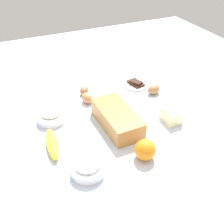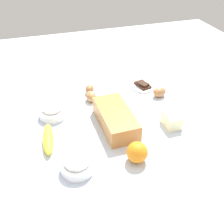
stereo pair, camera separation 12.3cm
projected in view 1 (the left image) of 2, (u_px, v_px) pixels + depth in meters
ground_plane at (112, 121)px, 1.26m from camera, size 2.40×2.40×0.02m
loaf_pan at (117, 118)px, 1.19m from camera, size 0.28×0.14×0.08m
flour_bowl at (51, 116)px, 1.23m from camera, size 0.12×0.12×0.06m
sugar_bowl at (88, 167)px, 0.98m from camera, size 0.12×0.12×0.06m
banana at (52, 144)px, 1.09m from camera, size 0.19×0.06×0.04m
orange_fruit at (145, 150)px, 1.03m from camera, size 0.08×0.08×0.08m
butter_block at (171, 116)px, 1.23m from camera, size 0.09×0.06×0.06m
egg_near_butter at (87, 98)px, 1.35m from camera, size 0.07×0.06×0.05m
egg_beside_bowl at (154, 89)px, 1.42m from camera, size 0.06×0.08×0.05m
egg_loose at (84, 91)px, 1.42m from camera, size 0.07×0.07×0.04m
chocolate_plate at (136, 84)px, 1.50m from camera, size 0.13×0.13×0.03m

